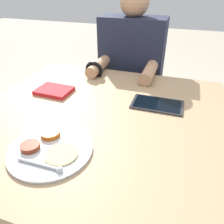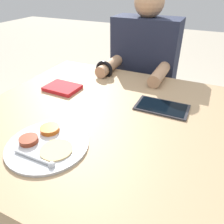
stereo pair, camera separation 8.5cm
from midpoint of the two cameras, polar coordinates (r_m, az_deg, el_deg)
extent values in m
plane|color=#B2A893|center=(1.49, -0.34, -25.48)|extent=(12.00, 12.00, 0.00)
cube|color=#9E7F5B|center=(1.19, -0.40, -15.77)|extent=(1.09, 1.05, 0.75)
cylinder|color=#B7BABF|center=(0.80, -13.56, -8.45)|extent=(0.29, 0.29, 0.01)
cylinder|color=#B75114|center=(0.85, -13.19, -4.44)|extent=(0.07, 0.07, 0.02)
cylinder|color=maroon|center=(0.81, -18.17, -7.07)|extent=(0.07, 0.07, 0.02)
cylinder|color=tan|center=(0.76, -11.20, -9.76)|extent=(0.11, 0.11, 0.01)
cylinder|color=#B7BABF|center=(0.74, -16.88, -11.49)|extent=(0.15, 0.01, 0.01)
sphere|color=#B7BABF|center=(0.71, -12.12, -13.50)|extent=(0.02, 0.02, 0.02)
cube|color=silver|center=(1.18, -10.80, 5.92)|extent=(0.18, 0.13, 0.01)
cube|color=red|center=(1.18, -10.83, 6.18)|extent=(0.18, 0.14, 0.02)
cube|color=#28282D|center=(1.03, 15.24, 1.14)|extent=(0.23, 0.14, 0.01)
cube|color=black|center=(1.02, 15.28, 1.36)|extent=(0.21, 0.12, 0.00)
cube|color=black|center=(1.80, 8.50, -3.76)|extent=(0.38, 0.22, 0.44)
cube|color=#1E2338|center=(1.55, 10.04, 12.12)|extent=(0.42, 0.20, 0.61)
sphere|color=tan|center=(1.47, 11.58, 26.32)|extent=(0.18, 0.18, 0.18)
cylinder|color=tan|center=(1.40, 1.26, 12.00)|extent=(0.07, 0.27, 0.07)
cylinder|color=tan|center=(1.31, 14.23, 9.66)|extent=(0.07, 0.27, 0.07)
torus|color=black|center=(1.33, -0.19, 10.92)|extent=(0.11, 0.02, 0.11)
camera|label=1|loc=(0.04, -87.14, 1.78)|focal=35.00mm
camera|label=2|loc=(0.04, 92.86, -1.78)|focal=35.00mm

